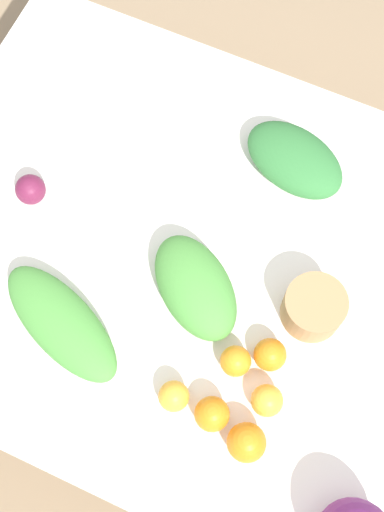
{
  "coord_description": "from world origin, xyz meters",
  "views": [
    {
      "loc": [
        0.22,
        -0.5,
        2.23
      ],
      "look_at": [
        0.0,
        0.0,
        0.73
      ],
      "focal_mm": 50.0,
      "sensor_mm": 36.0,
      "label": 1
    }
  ],
  "objects_px": {
    "greens_bunch_dandelion": "(295,160)",
    "orange_0": "(212,414)",
    "orange_1": "(174,396)",
    "orange_3": "(236,361)",
    "paper_bag": "(314,308)",
    "orange_4": "(267,400)",
    "greens_bunch_beet_tops": "(61,323)",
    "orange_2": "(270,355)",
    "orange_5": "(246,442)",
    "greens_bunch_kale": "(195,287)",
    "beet_root": "(30,189)"
  },
  "relations": [
    {
      "from": "orange_3",
      "to": "orange_4",
      "type": "distance_m",
      "value": 0.1
    },
    {
      "from": "greens_bunch_dandelion",
      "to": "orange_3",
      "type": "xyz_separation_m",
      "value": [
        0.06,
        -0.49,
        -0.01
      ]
    },
    {
      "from": "orange_0",
      "to": "orange_5",
      "type": "height_order",
      "value": "orange_5"
    },
    {
      "from": "orange_2",
      "to": "orange_5",
      "type": "distance_m",
      "value": 0.19
    },
    {
      "from": "beet_root",
      "to": "greens_bunch_kale",
      "type": "bearing_deg",
      "value": -8.16
    },
    {
      "from": "paper_bag",
      "to": "orange_0",
      "type": "height_order",
      "value": "paper_bag"
    },
    {
      "from": "greens_bunch_beet_tops",
      "to": "orange_3",
      "type": "xyz_separation_m",
      "value": [
        0.37,
        0.08,
        -0.01
      ]
    },
    {
      "from": "greens_bunch_dandelion",
      "to": "orange_0",
      "type": "distance_m",
      "value": 0.61
    },
    {
      "from": "orange_3",
      "to": "orange_1",
      "type": "bearing_deg",
      "value": -126.32
    },
    {
      "from": "orange_3",
      "to": "orange_2",
      "type": "bearing_deg",
      "value": 34.58
    },
    {
      "from": "orange_4",
      "to": "paper_bag",
      "type": "bearing_deg",
      "value": 85.74
    },
    {
      "from": "beet_root",
      "to": "orange_2",
      "type": "xyz_separation_m",
      "value": [
        0.64,
        -0.13,
        0.0
      ]
    },
    {
      "from": "greens_bunch_kale",
      "to": "greens_bunch_dandelion",
      "type": "bearing_deg",
      "value": 77.73
    },
    {
      "from": "orange_0",
      "to": "orange_4",
      "type": "bearing_deg",
      "value": 37.93
    },
    {
      "from": "orange_2",
      "to": "orange_3",
      "type": "xyz_separation_m",
      "value": [
        -0.06,
        -0.04,
        -0.0
      ]
    },
    {
      "from": "greens_bunch_beet_tops",
      "to": "beet_root",
      "type": "xyz_separation_m",
      "value": [
        -0.21,
        0.25,
        -0.0
      ]
    },
    {
      "from": "greens_bunch_kale",
      "to": "orange_1",
      "type": "bearing_deg",
      "value": -76.82
    },
    {
      "from": "beet_root",
      "to": "orange_0",
      "type": "relative_size",
      "value": 0.95
    },
    {
      "from": "greens_bunch_beet_tops",
      "to": "greens_bunch_dandelion",
      "type": "distance_m",
      "value": 0.65
    },
    {
      "from": "orange_1",
      "to": "orange_3",
      "type": "bearing_deg",
      "value": 53.68
    },
    {
      "from": "greens_bunch_kale",
      "to": "beet_root",
      "type": "bearing_deg",
      "value": 171.84
    },
    {
      "from": "orange_0",
      "to": "greens_bunch_beet_tops",
      "type": "bearing_deg",
      "value": 173.29
    },
    {
      "from": "greens_bunch_dandelion",
      "to": "orange_5",
      "type": "distance_m",
      "value": 0.65
    },
    {
      "from": "orange_1",
      "to": "orange_2",
      "type": "bearing_deg",
      "value": 47.36
    },
    {
      "from": "greens_bunch_kale",
      "to": "orange_3",
      "type": "bearing_deg",
      "value": -37.71
    },
    {
      "from": "paper_bag",
      "to": "greens_bunch_beet_tops",
      "type": "height_order",
      "value": "paper_bag"
    },
    {
      "from": "beet_root",
      "to": "paper_bag",
      "type": "bearing_deg",
      "value": -0.09
    },
    {
      "from": "beet_root",
      "to": "orange_0",
      "type": "distance_m",
      "value": 0.65
    },
    {
      "from": "beet_root",
      "to": "orange_2",
      "type": "relative_size",
      "value": 1.0
    },
    {
      "from": "greens_bunch_beet_tops",
      "to": "orange_2",
      "type": "height_order",
      "value": "greens_bunch_beet_tops"
    },
    {
      "from": "greens_bunch_dandelion",
      "to": "orange_1",
      "type": "xyz_separation_m",
      "value": [
        -0.03,
        -0.61,
        -0.01
      ]
    },
    {
      "from": "orange_2",
      "to": "orange_3",
      "type": "relative_size",
      "value": 1.06
    },
    {
      "from": "orange_0",
      "to": "orange_2",
      "type": "bearing_deg",
      "value": 69.17
    },
    {
      "from": "greens_bunch_dandelion",
      "to": "orange_5",
      "type": "xyz_separation_m",
      "value": [
        0.14,
        -0.63,
        -0.0
      ]
    },
    {
      "from": "orange_0",
      "to": "orange_3",
      "type": "bearing_deg",
      "value": 89.42
    },
    {
      "from": "beet_root",
      "to": "orange_3",
      "type": "relative_size",
      "value": 1.05
    },
    {
      "from": "orange_3",
      "to": "paper_bag",
      "type": "bearing_deg",
      "value": 57.98
    },
    {
      "from": "greens_bunch_dandelion",
      "to": "orange_4",
      "type": "height_order",
      "value": "greens_bunch_dandelion"
    },
    {
      "from": "greens_bunch_beet_tops",
      "to": "greens_bunch_dandelion",
      "type": "relative_size",
      "value": 1.32
    },
    {
      "from": "paper_bag",
      "to": "orange_4",
      "type": "xyz_separation_m",
      "value": [
        -0.02,
        -0.22,
        -0.01
      ]
    },
    {
      "from": "orange_0",
      "to": "orange_3",
      "type": "height_order",
      "value": "orange_0"
    },
    {
      "from": "greens_bunch_kale",
      "to": "orange_0",
      "type": "distance_m",
      "value": 0.27
    },
    {
      "from": "orange_0",
      "to": "paper_bag",
      "type": "bearing_deg",
      "value": 69.64
    },
    {
      "from": "orange_4",
      "to": "orange_3",
      "type": "bearing_deg",
      "value": 151.61
    },
    {
      "from": "greens_bunch_dandelion",
      "to": "orange_1",
      "type": "distance_m",
      "value": 0.61
    },
    {
      "from": "greens_bunch_beet_tops",
      "to": "orange_1",
      "type": "relative_size",
      "value": 5.02
    },
    {
      "from": "orange_1",
      "to": "orange_4",
      "type": "relative_size",
      "value": 0.97
    },
    {
      "from": "orange_0",
      "to": "orange_4",
      "type": "relative_size",
      "value": 1.09
    },
    {
      "from": "greens_bunch_beet_tops",
      "to": "orange_3",
      "type": "bearing_deg",
      "value": 11.81
    },
    {
      "from": "greens_bunch_dandelion",
      "to": "orange_1",
      "type": "height_order",
      "value": "greens_bunch_dandelion"
    }
  ]
}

